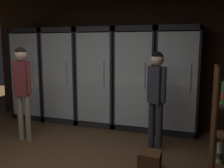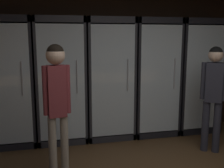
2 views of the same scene
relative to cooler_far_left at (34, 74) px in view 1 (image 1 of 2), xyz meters
name	(u,v)px [view 1 (image 1 of 2)]	position (x,y,z in m)	size (l,w,h in m)	color
wall_back	(118,57)	(1.91, 0.29, 0.41)	(6.00, 0.06, 2.80)	black
cooler_far_left	(34,74)	(0.00, 0.00, 0.00)	(0.77, 0.59, 2.01)	black
cooler_left	(65,76)	(0.80, 0.00, 0.00)	(0.77, 0.59, 2.01)	#2B2B30
cooler_center	(99,78)	(1.60, 0.00, -0.01)	(0.77, 0.59, 2.01)	#2B2B30
cooler_right	(137,79)	(2.40, 0.00, 0.00)	(0.77, 0.59, 2.01)	black
cooler_far_right	(178,81)	(3.20, 0.00, 0.00)	(0.77, 0.59, 2.01)	black
shopper_near	(156,90)	(2.94, -0.98, -0.02)	(0.32, 0.26, 1.57)	#2D2D38
shopper_far	(22,81)	(0.71, -1.31, 0.06)	(0.32, 0.21, 1.63)	gray
wine_crate_floor	(150,162)	(3.00, -1.76, -0.84)	(0.28, 0.28, 0.29)	#4C2D19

